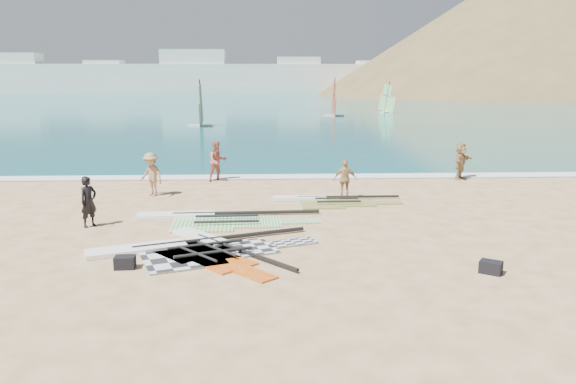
{
  "coord_description": "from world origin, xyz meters",
  "views": [
    {
      "loc": [
        -0.07,
        -14.49,
        4.85
      ],
      "look_at": [
        0.72,
        4.0,
        1.0
      ],
      "focal_mm": 35.0,
      "sensor_mm": 36.0,
      "label": 1
    }
  ],
  "objects_px": {
    "gear_bag_far": "(491,267)",
    "person_wetsuit": "(89,202)",
    "beachgoer_back": "(345,179)",
    "beachgoer_right": "(461,161)",
    "rig_red": "(209,248)",
    "beachgoer_left": "(217,161)",
    "rig_orange": "(326,201)",
    "beachgoer_mid": "(151,174)",
    "rig_grey": "(187,249)",
    "gear_bag_near": "(125,262)",
    "rig_green": "(213,218)"
  },
  "relations": [
    {
      "from": "beachgoer_back",
      "to": "gear_bag_near",
      "type": "bearing_deg",
      "value": 48.39
    },
    {
      "from": "rig_grey",
      "to": "gear_bag_near",
      "type": "distance_m",
      "value": 1.98
    },
    {
      "from": "beachgoer_mid",
      "to": "gear_bag_near",
      "type": "bearing_deg",
      "value": -45.96
    },
    {
      "from": "rig_grey",
      "to": "rig_orange",
      "type": "height_order",
      "value": "rig_grey"
    },
    {
      "from": "beachgoer_left",
      "to": "rig_orange",
      "type": "bearing_deg",
      "value": -70.87
    },
    {
      "from": "rig_red",
      "to": "beachgoer_left",
      "type": "distance_m",
      "value": 10.74
    },
    {
      "from": "rig_red",
      "to": "beachgoer_right",
      "type": "bearing_deg",
      "value": 93.07
    },
    {
      "from": "rig_red",
      "to": "person_wetsuit",
      "type": "distance_m",
      "value": 5.0
    },
    {
      "from": "beachgoer_left",
      "to": "rig_red",
      "type": "bearing_deg",
      "value": -112.17
    },
    {
      "from": "rig_orange",
      "to": "rig_red",
      "type": "relative_size",
      "value": 1.05
    },
    {
      "from": "rig_grey",
      "to": "person_wetsuit",
      "type": "height_order",
      "value": "person_wetsuit"
    },
    {
      "from": "rig_red",
      "to": "beachgoer_right",
      "type": "distance_m",
      "value": 15.3
    },
    {
      "from": "gear_bag_far",
      "to": "beachgoer_right",
      "type": "distance_m",
      "value": 13.43
    },
    {
      "from": "rig_green",
      "to": "beachgoer_mid",
      "type": "distance_m",
      "value": 5.02
    },
    {
      "from": "rig_grey",
      "to": "beachgoer_left",
      "type": "bearing_deg",
      "value": 69.23
    },
    {
      "from": "rig_grey",
      "to": "rig_green",
      "type": "xyz_separation_m",
      "value": [
        0.4,
        3.46,
        -0.0
      ]
    },
    {
      "from": "rig_orange",
      "to": "gear_bag_near",
      "type": "bearing_deg",
      "value": -129.15
    },
    {
      "from": "rig_grey",
      "to": "rig_orange",
      "type": "bearing_deg",
      "value": 32.34
    },
    {
      "from": "rig_grey",
      "to": "beachgoer_back",
      "type": "bearing_deg",
      "value": 30.26
    },
    {
      "from": "rig_grey",
      "to": "rig_red",
      "type": "relative_size",
      "value": 1.37
    },
    {
      "from": "gear_bag_far",
      "to": "rig_grey",
      "type": "bearing_deg",
      "value": 164.63
    },
    {
      "from": "gear_bag_far",
      "to": "rig_orange",
      "type": "bearing_deg",
      "value": 111.51
    },
    {
      "from": "rig_orange",
      "to": "beachgoer_mid",
      "type": "distance_m",
      "value": 7.2
    },
    {
      "from": "gear_bag_near",
      "to": "person_wetsuit",
      "type": "bearing_deg",
      "value": 117.1
    },
    {
      "from": "person_wetsuit",
      "to": "beachgoer_back",
      "type": "height_order",
      "value": "person_wetsuit"
    },
    {
      "from": "rig_orange",
      "to": "rig_red",
      "type": "distance_m",
      "value": 7.23
    },
    {
      "from": "beachgoer_back",
      "to": "beachgoer_right",
      "type": "height_order",
      "value": "beachgoer_right"
    },
    {
      "from": "gear_bag_far",
      "to": "person_wetsuit",
      "type": "distance_m",
      "value": 12.39
    },
    {
      "from": "gear_bag_near",
      "to": "beachgoer_right",
      "type": "xyz_separation_m",
      "value": [
        12.93,
        12.13,
        0.71
      ]
    },
    {
      "from": "rig_red",
      "to": "rig_green",
      "type": "bearing_deg",
      "value": 142.18
    },
    {
      "from": "gear_bag_far",
      "to": "beachgoer_back",
      "type": "distance_m",
      "value": 9.18
    },
    {
      "from": "rig_red",
      "to": "beachgoer_left",
      "type": "bearing_deg",
      "value": 141.9
    },
    {
      "from": "rig_grey",
      "to": "rig_orange",
      "type": "distance_m",
      "value": 7.62
    },
    {
      "from": "gear_bag_far",
      "to": "beachgoer_back",
      "type": "xyz_separation_m",
      "value": [
        -2.41,
        8.84,
        0.63
      ]
    },
    {
      "from": "gear_bag_near",
      "to": "beachgoer_mid",
      "type": "distance_m",
      "value": 9.0
    },
    {
      "from": "rig_green",
      "to": "rig_orange",
      "type": "height_order",
      "value": "rig_green"
    },
    {
      "from": "gear_bag_near",
      "to": "beachgoer_mid",
      "type": "relative_size",
      "value": 0.28
    },
    {
      "from": "rig_red",
      "to": "beachgoer_mid",
      "type": "height_order",
      "value": "beachgoer_mid"
    },
    {
      "from": "rig_orange",
      "to": "person_wetsuit",
      "type": "bearing_deg",
      "value": -158.18
    },
    {
      "from": "beachgoer_back",
      "to": "rig_orange",
      "type": "bearing_deg",
      "value": 33.93
    },
    {
      "from": "beachgoer_left",
      "to": "beachgoer_right",
      "type": "distance_m",
      "value": 11.52
    },
    {
      "from": "gear_bag_far",
      "to": "person_wetsuit",
      "type": "height_order",
      "value": "person_wetsuit"
    },
    {
      "from": "rig_grey",
      "to": "beachgoer_mid",
      "type": "xyz_separation_m",
      "value": [
        -2.43,
        7.52,
        0.84
      ]
    },
    {
      "from": "rig_grey",
      "to": "rig_green",
      "type": "bearing_deg",
      "value": 62.68
    },
    {
      "from": "person_wetsuit",
      "to": "rig_grey",
      "type": "bearing_deg",
      "value": -92.09
    },
    {
      "from": "gear_bag_near",
      "to": "beachgoer_back",
      "type": "height_order",
      "value": "beachgoer_back"
    },
    {
      "from": "person_wetsuit",
      "to": "beachgoer_left",
      "type": "relative_size",
      "value": 0.89
    },
    {
      "from": "beachgoer_back",
      "to": "rig_green",
      "type": "bearing_deg",
      "value": 31.31
    },
    {
      "from": "rig_green",
      "to": "beachgoer_right",
      "type": "xyz_separation_m",
      "value": [
        11.12,
        7.28,
        0.82
      ]
    },
    {
      "from": "gear_bag_near",
      "to": "beachgoer_left",
      "type": "height_order",
      "value": "beachgoer_left"
    }
  ]
}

